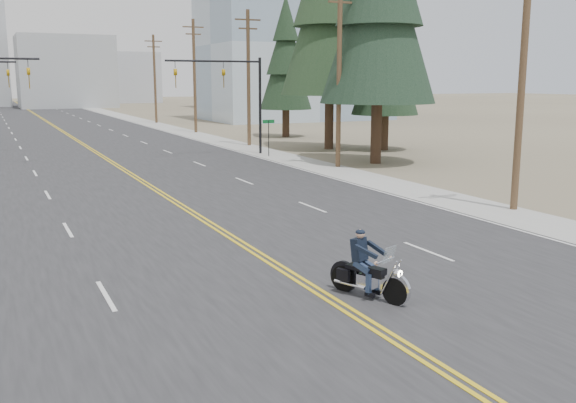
{
  "coord_description": "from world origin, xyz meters",
  "views": [
    {
      "loc": [
        -7.42,
        -11.93,
        5.37
      ],
      "look_at": [
        1.07,
        6.09,
        1.6
      ],
      "focal_mm": 40.0,
      "sensor_mm": 36.0,
      "label": 1
    }
  ],
  "objects": [
    {
      "name": "motorcyclist",
      "position": [
        0.95,
        1.09,
        0.86
      ],
      "size": [
        1.71,
        2.4,
        1.72
      ],
      "primitive_type": null,
      "rotation": [
        0.0,
        0.0,
        3.53
      ],
      "color": "black",
      "rests_on": "ground"
    },
    {
      "name": "ground_plane",
      "position": [
        0.0,
        0.0,
        0.0
      ],
      "size": [
        400.0,
        400.0,
        0.0
      ],
      "primitive_type": "plane",
      "color": "#776D56",
      "rests_on": "ground"
    },
    {
      "name": "conifer_mid",
      "position": [
        20.73,
        30.25,
        7.92
      ],
      "size": [
        5.17,
        5.17,
        13.79
      ],
      "rotation": [
        0.0,
        0.0,
        -0.26
      ],
      "color": "#382619",
      "rests_on": "ground"
    },
    {
      "name": "haze_bldg_e",
      "position": [
        25.0,
        150.0,
        6.0
      ],
      "size": [
        14.0,
        14.0,
        12.0
      ],
      "primitive_type": "cube",
      "color": "#B7BCC6",
      "rests_on": "ground"
    },
    {
      "name": "traffic_mast_right",
      "position": [
        8.98,
        32.0,
        4.94
      ],
      "size": [
        7.1,
        0.26,
        7.0
      ],
      "color": "black",
      "rests_on": "ground"
    },
    {
      "name": "utility_pole_e",
      "position": [
        12.5,
        70.0,
        5.73
      ],
      "size": [
        2.2,
        0.3,
        11.0
      ],
      "color": "brown",
      "rests_on": "ground"
    },
    {
      "name": "utility_pole_a",
      "position": [
        12.5,
        8.0,
        5.73
      ],
      "size": [
        2.2,
        0.3,
        11.0
      ],
      "color": "brown",
      "rests_on": "ground"
    },
    {
      "name": "sidewalk_right",
      "position": [
        11.5,
        70.0,
        0.01
      ],
      "size": [
        3.0,
        200.0,
        0.01
      ],
      "primitive_type": "cube",
      "color": "#A5A5A0",
      "rests_on": "ground"
    },
    {
      "name": "street_sign",
      "position": [
        10.8,
        30.0,
        1.8
      ],
      "size": [
        0.9,
        0.06,
        2.62
      ],
      "color": "black",
      "rests_on": "ground"
    },
    {
      "name": "road",
      "position": [
        0.0,
        70.0,
        0.01
      ],
      "size": [
        20.0,
        200.0,
        0.01
      ],
      "primitive_type": "cube",
      "color": "#303033",
      "rests_on": "ground"
    },
    {
      "name": "utility_pole_d",
      "position": [
        12.5,
        53.0,
        5.98
      ],
      "size": [
        2.2,
        0.3,
        11.5
      ],
      "color": "brown",
      "rests_on": "ground"
    },
    {
      "name": "haze_bldg_b",
      "position": [
        8.0,
        125.0,
        7.0
      ],
      "size": [
        18.0,
        14.0,
        14.0
      ],
      "primitive_type": "cube",
      "color": "#ADB2B7",
      "rests_on": "ground"
    },
    {
      "name": "conifer_far",
      "position": [
        18.83,
        44.3,
        7.62
      ],
      "size": [
        4.96,
        4.96,
        13.28
      ],
      "rotation": [
        0.0,
        0.0,
        -0.08
      ],
      "color": "#382619",
      "rests_on": "ground"
    },
    {
      "name": "haze_bldg_c",
      "position": [
        40.0,
        110.0,
        9.0
      ],
      "size": [
        16.0,
        12.0,
        18.0
      ],
      "primitive_type": "cube",
      "color": "#B7BCC6",
      "rests_on": "ground"
    },
    {
      "name": "utility_pole_c",
      "position": [
        12.5,
        38.0,
        5.73
      ],
      "size": [
        2.2,
        0.3,
        11.0
      ],
      "color": "brown",
      "rests_on": "ground"
    },
    {
      "name": "utility_pole_b",
      "position": [
        12.5,
        23.0,
        5.98
      ],
      "size": [
        2.2,
        0.3,
        11.5
      ],
      "color": "brown",
      "rests_on": "ground"
    },
    {
      "name": "glass_building",
      "position": [
        32.0,
        70.0,
        10.0
      ],
      "size": [
        24.0,
        16.0,
        20.0
      ],
      "primitive_type": "cube",
      "color": "#9EB5CC",
      "rests_on": "ground"
    }
  ]
}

